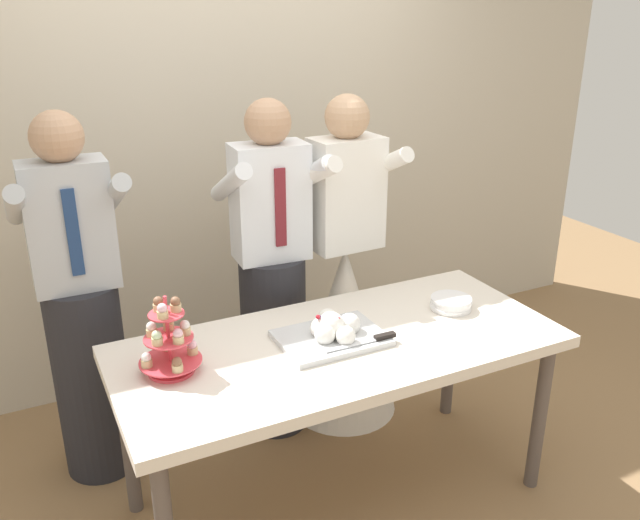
{
  "coord_description": "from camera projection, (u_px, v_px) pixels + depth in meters",
  "views": [
    {
      "loc": [
        -1.12,
        -2.07,
        2.04
      ],
      "look_at": [
        -0.02,
        0.15,
        1.07
      ],
      "focal_mm": 37.1,
      "sensor_mm": 36.0,
      "label": 1
    }
  ],
  "objects": [
    {
      "name": "cupcake_stand",
      "position": [
        169.0,
        343.0,
        2.39
      ],
      "size": [
        0.23,
        0.23,
        0.31
      ],
      "color": "#D83F4C",
      "rests_on": "dessert_table"
    },
    {
      "name": "person_groom",
      "position": [
        273.0,
        290.0,
        3.19
      ],
      "size": [
        0.49,
        0.51,
        1.66
      ],
      "color": "#232328",
      "rests_on": "ground_plane"
    },
    {
      "name": "ground_plane",
      "position": [
        338.0,
        495.0,
        2.94
      ],
      "size": [
        8.0,
        8.0,
        0.0
      ],
      "primitive_type": "plane",
      "color": "olive"
    },
    {
      "name": "main_cake_tray",
      "position": [
        332.0,
        331.0,
        2.64
      ],
      "size": [
        0.44,
        0.31,
        0.12
      ],
      "color": "silver",
      "rests_on": "dessert_table"
    },
    {
      "name": "plate_stack",
      "position": [
        451.0,
        303.0,
        2.92
      ],
      "size": [
        0.19,
        0.18,
        0.05
      ],
      "color": "white",
      "rests_on": "dessert_table"
    },
    {
      "name": "person_bride",
      "position": [
        344.0,
        309.0,
        3.38
      ],
      "size": [
        0.56,
        0.56,
        1.66
      ],
      "color": "white",
      "rests_on": "ground_plane"
    },
    {
      "name": "rear_wall",
      "position": [
        221.0,
        120.0,
        3.57
      ],
      "size": [
        5.2,
        0.1,
        2.9
      ],
      "primitive_type": "cube",
      "color": "beige",
      "rests_on": "ground_plane"
    },
    {
      "name": "person_guest",
      "position": [
        84.0,
        322.0,
        2.87
      ],
      "size": [
        0.46,
        0.49,
        1.66
      ],
      "color": "#232328",
      "rests_on": "ground_plane"
    },
    {
      "name": "dessert_table",
      "position": [
        340.0,
        357.0,
        2.68
      ],
      "size": [
        1.8,
        0.8,
        0.78
      ],
      "color": "silver",
      "rests_on": "ground_plane"
    }
  ]
}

